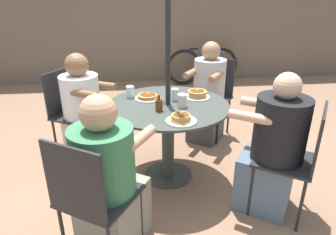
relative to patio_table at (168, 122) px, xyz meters
name	(u,v)px	position (x,y,z in m)	size (l,w,h in m)	color
ground_plane	(168,175)	(0.00, 0.00, -0.57)	(12.00, 12.00, 0.00)	#8C664C
back_fence	(149,35)	(0.00, 3.32, 0.30)	(10.00, 0.06, 1.75)	brown
patio_table	(168,122)	(0.00, 0.00, 0.00)	(1.08, 1.08, 0.74)	#383D38
umbrella_pole	(168,62)	(0.00, 0.00, 0.54)	(0.04, 0.04, 2.23)	black
patio_chair_north	(90,195)	(-0.57, -0.94, -0.04)	(0.59, 0.59, 0.92)	#232326
diner_north	(108,183)	(-0.48, -0.79, -0.07)	(0.59, 0.62, 1.13)	gray
patio_chair_east	(298,155)	(0.91, -0.63, -0.04)	(0.59, 0.59, 0.92)	#232326
diner_east	(273,152)	(0.76, -0.53, -0.06)	(0.62, 0.59, 1.15)	slate
patio_chair_south	(213,92)	(0.64, 0.89, -0.04)	(0.60, 0.60, 0.92)	#232326
diner_south	(208,97)	(0.54, 0.75, -0.05)	(0.55, 0.58, 1.15)	#3D3D42
patio_chair_west	(71,108)	(-0.96, 0.53, -0.04)	(0.58, 0.58, 0.92)	#232326
diner_west	(85,114)	(-0.81, 0.45, -0.07)	(0.58, 0.54, 1.12)	beige
pancake_plate_a	(181,119)	(0.06, -0.38, 0.19)	(0.24, 0.24, 0.07)	silver
pancake_plate_b	(148,97)	(-0.17, 0.16, 0.19)	(0.24, 0.24, 0.05)	silver
pancake_plate_c	(197,94)	(0.29, 0.15, 0.20)	(0.24, 0.24, 0.08)	silver
syrup_bottle	(159,105)	(-0.09, -0.15, 0.22)	(0.08, 0.06, 0.14)	#602D0F
coffee_cup	(182,101)	(0.12, -0.07, 0.23)	(0.08, 0.08, 0.11)	beige
drinking_glass_a	(130,92)	(-0.33, 0.23, 0.22)	(0.07, 0.07, 0.10)	silver
drinking_glass_b	(175,95)	(0.07, 0.09, 0.22)	(0.06, 0.06, 0.11)	silver
bicycle	(202,66)	(0.98, 3.01, -0.23)	(1.39, 0.44, 0.68)	black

